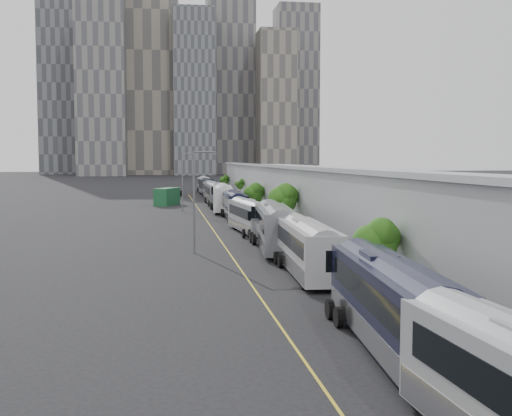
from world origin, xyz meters
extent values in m
cube|color=gray|center=(9.00, 55.00, 0.06)|extent=(10.00, 170.00, 0.12)
cube|color=gold|center=(-1.50, 55.00, 0.01)|extent=(0.12, 160.00, 0.02)
cube|color=gray|center=(13.00, 55.00, 3.40)|extent=(12.00, 160.00, 6.80)
cube|color=gray|center=(13.00, 55.00, 5.85)|extent=(12.45, 160.40, 2.57)
cube|color=gray|center=(7.10, 55.00, 7.00)|extent=(0.30, 160.00, 0.40)
cube|color=slate|center=(-35.00, 300.00, 47.50)|extent=(22.00, 22.00, 95.00)
cube|color=gray|center=(-12.00, 320.00, 60.00)|extent=(26.00, 24.00, 120.00)
cube|color=slate|center=(8.00, 310.00, 40.00)|extent=(20.00, 20.00, 80.00)
cube|color=slate|center=(28.00, 330.00, 52.50)|extent=(24.00, 24.00, 105.00)
cube|color=gray|center=(48.00, 305.00, 35.00)|extent=(18.00, 18.00, 70.00)
cube|color=slate|center=(-55.00, 340.00, 55.00)|extent=(28.00, 26.00, 110.00)
cube|color=slate|center=(65.00, 340.00, 45.00)|extent=(22.00, 22.00, 90.00)
cube|color=black|center=(2.50, 18.31, 1.93)|extent=(3.63, 13.23, 3.17)
cube|color=black|center=(2.50, 18.11, 2.50)|extent=(3.56, 11.67, 1.08)
cube|color=silver|center=(2.50, 18.31, 0.92)|extent=(3.65, 12.97, 1.01)
cube|color=black|center=(2.50, 19.82, 3.67)|extent=(1.48, 2.31, 0.30)
cube|color=#B2B2B4|center=(2.74, 35.13, 1.90)|extent=(3.13, 12.94, 3.11)
cube|color=black|center=(2.74, 34.93, 2.46)|extent=(3.12, 11.41, 1.06)
cube|color=silver|center=(2.74, 35.13, 0.91)|extent=(3.16, 12.69, 1.00)
cube|color=#B2B2B4|center=(2.74, 36.61, 3.61)|extent=(1.38, 2.23, 0.30)
cube|color=slate|center=(2.64, 47.49, 2.03)|extent=(3.91, 13.86, 3.31)
cube|color=black|center=(2.64, 47.28, 2.62)|extent=(3.83, 12.23, 1.13)
cube|color=silver|center=(2.64, 47.49, 0.96)|extent=(3.93, 13.59, 1.06)
cube|color=slate|center=(2.64, 49.07, 3.84)|extent=(1.56, 2.42, 0.32)
cube|color=#9C9FA6|center=(2.19, 60.61, 1.80)|extent=(3.48, 12.35, 2.95)
cube|color=black|center=(2.19, 60.42, 2.34)|extent=(3.42, 10.90, 1.00)
cube|color=silver|center=(2.19, 60.61, 0.86)|extent=(3.50, 12.11, 0.94)
cube|color=#9C9FA6|center=(2.19, 62.01, 3.42)|extent=(1.39, 2.16, 0.28)
cube|color=black|center=(2.34, 77.09, 1.85)|extent=(2.82, 12.58, 3.03)
cube|color=black|center=(2.34, 76.89, 2.40)|extent=(2.84, 11.08, 1.03)
cube|color=silver|center=(2.34, 77.09, 0.88)|extent=(2.85, 12.33, 0.97)
cube|color=black|center=(2.34, 78.53, 3.51)|extent=(1.30, 2.15, 0.29)
cube|color=white|center=(1.86, 89.03, 2.06)|extent=(3.88, 14.10, 3.37)
cube|color=black|center=(1.86, 88.81, 2.67)|extent=(3.81, 12.44, 1.15)
cube|color=silver|center=(1.86, 89.03, 0.98)|extent=(3.90, 13.82, 1.08)
cube|color=white|center=(1.86, 90.63, 3.91)|extent=(1.57, 2.46, 0.32)
cube|color=slate|center=(1.83, 104.02, 1.95)|extent=(2.66, 13.15, 3.18)
cube|color=black|center=(1.83, 103.82, 2.52)|extent=(2.72, 11.57, 1.08)
cube|color=silver|center=(1.83, 104.02, 0.93)|extent=(2.70, 12.88, 1.02)
cube|color=slate|center=(1.83, 105.54, 3.69)|extent=(1.32, 2.23, 0.30)
cube|color=#95979E|center=(2.60, 119.39, 1.79)|extent=(3.03, 12.20, 2.93)
cube|color=black|center=(2.60, 119.21, 2.32)|extent=(3.02, 10.76, 1.00)
cube|color=silver|center=(2.60, 119.39, 0.85)|extent=(3.06, 11.96, 0.94)
cube|color=#95979E|center=(2.60, 120.79, 3.40)|extent=(1.31, 2.11, 0.28)
cube|color=black|center=(2.62, 133.85, 1.85)|extent=(3.29, 12.60, 3.02)
cube|color=black|center=(2.62, 133.66, 2.39)|extent=(3.26, 11.11, 1.03)
cube|color=silver|center=(2.62, 133.85, 0.88)|extent=(3.32, 12.35, 0.97)
cube|color=black|center=(2.62, 135.29, 3.50)|extent=(1.38, 2.19, 0.29)
cube|color=silver|center=(2.51, 144.26, 1.89)|extent=(2.75, 12.81, 3.09)
cube|color=black|center=(2.51, 144.07, 2.45)|extent=(2.79, 11.28, 1.05)
cube|color=silver|center=(2.51, 144.26, 0.90)|extent=(2.79, 12.55, 0.99)
cube|color=silver|center=(2.51, 145.74, 3.58)|extent=(1.31, 2.18, 0.29)
cylinder|color=black|center=(5.36, 28.73, 1.52)|extent=(0.18, 0.18, 3.04)
sphere|color=#1C5513|center=(5.36, 28.73, 3.18)|extent=(2.59, 2.59, 2.59)
cylinder|color=black|center=(5.34, 58.29, 1.95)|extent=(0.18, 0.18, 3.89)
sphere|color=#1C5513|center=(5.34, 58.29, 4.01)|extent=(2.92, 2.92, 2.92)
cylinder|color=black|center=(5.50, 81.23, 1.58)|extent=(0.18, 0.18, 3.16)
sphere|color=#1C5513|center=(5.50, 81.23, 3.28)|extent=(2.59, 2.59, 2.59)
cylinder|color=black|center=(6.21, 103.43, 1.77)|extent=(0.18, 0.18, 3.53)
sphere|color=#1C5513|center=(6.21, 103.43, 3.41)|extent=(1.17, 1.17, 1.17)
cylinder|color=black|center=(6.00, 129.71, 1.70)|extent=(0.18, 0.18, 3.40)
sphere|color=#1C5513|center=(6.00, 129.71, 3.35)|extent=(1.61, 1.61, 1.61)
cylinder|color=#59595E|center=(-4.43, 46.79, 4.32)|extent=(0.18, 0.18, 8.65)
cylinder|color=#59595E|center=(-3.53, 46.79, 8.55)|extent=(1.80, 0.14, 0.14)
cube|color=#59595E|center=(-2.73, 46.79, 8.40)|extent=(0.50, 0.22, 0.18)
cylinder|color=#59595E|center=(-4.15, 89.66, 4.42)|extent=(0.18, 0.18, 8.84)
cylinder|color=#59595E|center=(-3.25, 89.66, 8.74)|extent=(1.80, 0.14, 0.14)
cube|color=#59595E|center=(-2.45, 89.66, 8.59)|extent=(0.50, 0.22, 0.18)
cube|color=#164928|center=(-6.41, 103.33, 1.48)|extent=(4.61, 6.93, 2.96)
imported|color=black|center=(-4.78, 129.15, 0.78)|extent=(3.98, 6.10, 1.56)
camera|label=1|loc=(-6.93, -7.34, 7.99)|focal=45.00mm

